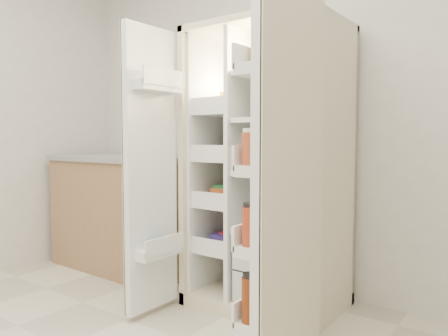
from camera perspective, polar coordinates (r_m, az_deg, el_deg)
The scene contains 5 objects.
wall_back at distance 3.16m, azimuth 8.06°, elevation 8.66°, with size 4.00×0.02×2.70m, color silver.
refrigerator at distance 2.80m, azimuth 6.75°, elevation -3.19°, with size 0.92×0.70×1.80m.
freezer_door at distance 2.63m, azimuth -9.75°, elevation -0.40°, with size 0.15×0.40×1.72m.
fridge_door at distance 1.96m, azimuth 8.33°, elevation -2.35°, with size 0.17×0.58×1.72m.
kitchen_counter at distance 3.69m, azimuth -12.83°, elevation -5.71°, with size 1.31×0.69×0.95m.
Camera 1 is at (1.51, -0.76, 1.09)m, focal length 34.00 mm.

